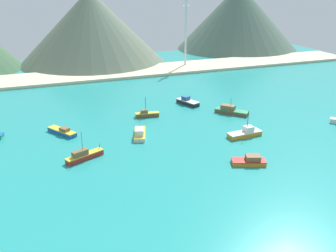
{
  "coord_description": "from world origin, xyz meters",
  "views": [
    {
      "loc": [
        -36.95,
        -40.41,
        39.28
      ],
      "look_at": [
        -4.23,
        46.37,
        2.76
      ],
      "focal_mm": 39.28,
      "sensor_mm": 36.0,
      "label": 1
    }
  ],
  "objects_px": {
    "fishing_boat_0": "(245,133)",
    "fishing_boat_1": "(84,156)",
    "fishing_boat_8": "(250,161)",
    "radio_tower": "(186,30)",
    "fishing_boat_4": "(147,114)",
    "fishing_boat_12": "(188,102)",
    "fishing_boat_15": "(140,133)",
    "fishing_boat_9": "(231,111)",
    "fishing_boat_10": "(62,131)"
  },
  "relations": [
    {
      "from": "fishing_boat_1",
      "to": "fishing_boat_9",
      "type": "distance_m",
      "value": 51.56
    },
    {
      "from": "fishing_boat_0",
      "to": "fishing_boat_1",
      "type": "bearing_deg",
      "value": 178.28
    },
    {
      "from": "fishing_boat_4",
      "to": "radio_tower",
      "type": "bearing_deg",
      "value": 57.5
    },
    {
      "from": "fishing_boat_0",
      "to": "fishing_boat_1",
      "type": "xyz_separation_m",
      "value": [
        -43.3,
        1.3,
        0.07
      ]
    },
    {
      "from": "fishing_boat_0",
      "to": "fishing_boat_8",
      "type": "distance_m",
      "value": 16.42
    },
    {
      "from": "fishing_boat_15",
      "to": "fishing_boat_10",
      "type": "bearing_deg",
      "value": 154.5
    },
    {
      "from": "fishing_boat_0",
      "to": "fishing_boat_8",
      "type": "bearing_deg",
      "value": -118.2
    },
    {
      "from": "fishing_boat_0",
      "to": "fishing_boat_1",
      "type": "distance_m",
      "value": 43.32
    },
    {
      "from": "fishing_boat_15",
      "to": "radio_tower",
      "type": "bearing_deg",
      "value": 58.9
    },
    {
      "from": "fishing_boat_15",
      "to": "radio_tower",
      "type": "xyz_separation_m",
      "value": [
        46.06,
        76.34,
        16.96
      ]
    },
    {
      "from": "fishing_boat_8",
      "to": "fishing_boat_10",
      "type": "xyz_separation_m",
      "value": [
        -38.7,
        33.75,
        -0.06
      ]
    },
    {
      "from": "fishing_boat_9",
      "to": "fishing_boat_15",
      "type": "xyz_separation_m",
      "value": [
        -32.53,
        -7.7,
        -0.02
      ]
    },
    {
      "from": "fishing_boat_1",
      "to": "fishing_boat_10",
      "type": "distance_m",
      "value": 18.25
    },
    {
      "from": "fishing_boat_12",
      "to": "fishing_boat_15",
      "type": "bearing_deg",
      "value": -137.73
    },
    {
      "from": "fishing_boat_8",
      "to": "radio_tower",
      "type": "xyz_separation_m",
      "value": [
        26.88,
        100.77,
        17.12
      ]
    },
    {
      "from": "fishing_boat_0",
      "to": "fishing_boat_1",
      "type": "relative_size",
      "value": 1.03
    },
    {
      "from": "fishing_boat_0",
      "to": "fishing_boat_9",
      "type": "xyz_separation_m",
      "value": [
        5.59,
        17.67,
        0.07
      ]
    },
    {
      "from": "fishing_boat_1",
      "to": "fishing_boat_15",
      "type": "height_order",
      "value": "fishing_boat_1"
    },
    {
      "from": "fishing_boat_8",
      "to": "fishing_boat_9",
      "type": "height_order",
      "value": "fishing_boat_9"
    },
    {
      "from": "fishing_boat_0",
      "to": "radio_tower",
      "type": "relative_size",
      "value": 0.28
    },
    {
      "from": "fishing_boat_8",
      "to": "radio_tower",
      "type": "bearing_deg",
      "value": 75.06
    },
    {
      "from": "fishing_boat_1",
      "to": "fishing_boat_8",
      "type": "height_order",
      "value": "fishing_boat_1"
    },
    {
      "from": "fishing_boat_15",
      "to": "fishing_boat_1",
      "type": "bearing_deg",
      "value": -152.11
    },
    {
      "from": "fishing_boat_4",
      "to": "fishing_boat_15",
      "type": "xyz_separation_m",
      "value": [
        -6.51,
        -14.26,
        0.09
      ]
    },
    {
      "from": "fishing_boat_1",
      "to": "fishing_boat_9",
      "type": "height_order",
      "value": "fishing_boat_1"
    },
    {
      "from": "fishing_boat_15",
      "to": "radio_tower",
      "type": "distance_m",
      "value": 90.75
    },
    {
      "from": "fishing_boat_4",
      "to": "fishing_boat_8",
      "type": "distance_m",
      "value": 40.71
    },
    {
      "from": "fishing_boat_4",
      "to": "fishing_boat_8",
      "type": "xyz_separation_m",
      "value": [
        12.66,
        -38.7,
        -0.07
      ]
    },
    {
      "from": "fishing_boat_10",
      "to": "fishing_boat_15",
      "type": "height_order",
      "value": "fishing_boat_15"
    },
    {
      "from": "fishing_boat_12",
      "to": "fishing_boat_9",
      "type": "bearing_deg",
      "value": -55.98
    },
    {
      "from": "fishing_boat_1",
      "to": "radio_tower",
      "type": "height_order",
      "value": "radio_tower"
    },
    {
      "from": "fishing_boat_0",
      "to": "fishing_boat_8",
      "type": "xyz_separation_m",
      "value": [
        -7.76,
        -14.47,
        -0.11
      ]
    },
    {
      "from": "fishing_boat_10",
      "to": "fishing_boat_15",
      "type": "relative_size",
      "value": 0.98
    },
    {
      "from": "fishing_boat_10",
      "to": "radio_tower",
      "type": "relative_size",
      "value": 0.28
    },
    {
      "from": "fishing_boat_1",
      "to": "radio_tower",
      "type": "bearing_deg",
      "value": 53.71
    },
    {
      "from": "fishing_boat_0",
      "to": "fishing_boat_10",
      "type": "height_order",
      "value": "fishing_boat_0"
    },
    {
      "from": "fishing_boat_9",
      "to": "fishing_boat_12",
      "type": "height_order",
      "value": "fishing_boat_9"
    },
    {
      "from": "fishing_boat_0",
      "to": "fishing_boat_8",
      "type": "relative_size",
      "value": 1.17
    },
    {
      "from": "fishing_boat_8",
      "to": "radio_tower",
      "type": "distance_m",
      "value": 105.69
    },
    {
      "from": "fishing_boat_12",
      "to": "fishing_boat_0",
      "type": "bearing_deg",
      "value": -83.51
    },
    {
      "from": "fishing_boat_4",
      "to": "radio_tower",
      "type": "xyz_separation_m",
      "value": [
        39.55,
        62.08,
        17.05
      ]
    },
    {
      "from": "fishing_boat_4",
      "to": "fishing_boat_0",
      "type": "bearing_deg",
      "value": -49.86
    },
    {
      "from": "fishing_boat_4",
      "to": "fishing_boat_12",
      "type": "relative_size",
      "value": 0.84
    },
    {
      "from": "fishing_boat_8",
      "to": "fishing_boat_0",
      "type": "bearing_deg",
      "value": 61.8
    },
    {
      "from": "fishing_boat_4",
      "to": "fishing_boat_9",
      "type": "distance_m",
      "value": 26.83
    },
    {
      "from": "fishing_boat_9",
      "to": "radio_tower",
      "type": "bearing_deg",
      "value": 78.85
    },
    {
      "from": "fishing_boat_1",
      "to": "fishing_boat_15",
      "type": "bearing_deg",
      "value": 27.89
    },
    {
      "from": "fishing_boat_9",
      "to": "fishing_boat_10",
      "type": "xyz_separation_m",
      "value": [
        -52.06,
        1.61,
        -0.24
      ]
    },
    {
      "from": "fishing_boat_0",
      "to": "fishing_boat_12",
      "type": "xyz_separation_m",
      "value": [
        -3.55,
        31.21,
        0.04
      ]
    },
    {
      "from": "fishing_boat_0",
      "to": "fishing_boat_10",
      "type": "relative_size",
      "value": 1.02
    }
  ]
}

